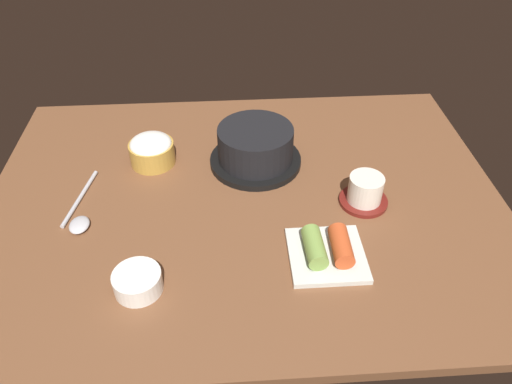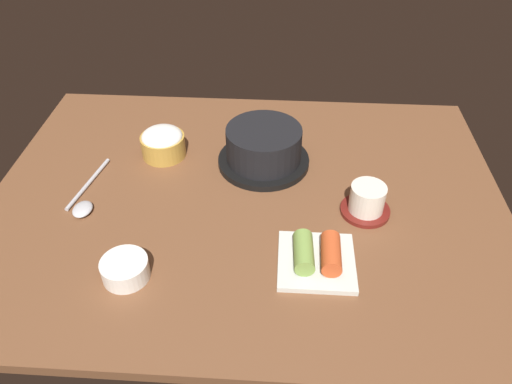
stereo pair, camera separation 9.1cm
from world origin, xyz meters
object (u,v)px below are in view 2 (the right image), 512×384
Objects in this scene: spoon at (85,200)px; rice_bowl at (163,142)px; stone_pot at (264,147)px; tea_cup_with_saucer at (367,201)px; side_bowl_near at (125,269)px; kimchi_plate at (317,257)px.

rice_bowl is at bearing 54.10° from spoon.
rice_bowl is at bearing 175.40° from stone_pot.
tea_cup_with_saucer is (19.79, -14.05, -1.33)cm from stone_pot.
stone_pot is at bearing 57.22° from side_bowl_near.
stone_pot is 1.50× the size of kimchi_plate.
side_bowl_near is 21.65cm from spoon.
tea_cup_with_saucer is at bearing 24.13° from side_bowl_near.
spoon is at bearing -179.17° from tea_cup_with_saucer.
rice_bowl is (-21.60, 1.74, -0.92)cm from stone_pot.
side_bowl_near is 0.42× the size of spoon.
rice_bowl is 33.99cm from side_bowl_near.
side_bowl_near is (-40.54, -18.16, -0.97)cm from tea_cup_with_saucer.
stone_pot is 2.05× the size of rice_bowl.
kimchi_plate is at bearing -69.56° from stone_pot.
tea_cup_with_saucer is 16.56cm from kimchi_plate.
side_bowl_near is at bearing -155.87° from tea_cup_with_saucer.
stone_pot is 29.50cm from kimchi_plate.
kimchi_plate is 1.66× the size of side_bowl_near.
spoon is (-43.85, 12.71, -1.00)cm from kimchi_plate.
kimchi_plate is (10.26, -27.54, -2.53)cm from stone_pot.
stone_pot is at bearing 144.62° from tea_cup_with_saucer.
rice_bowl is at bearing 137.42° from kimchi_plate.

